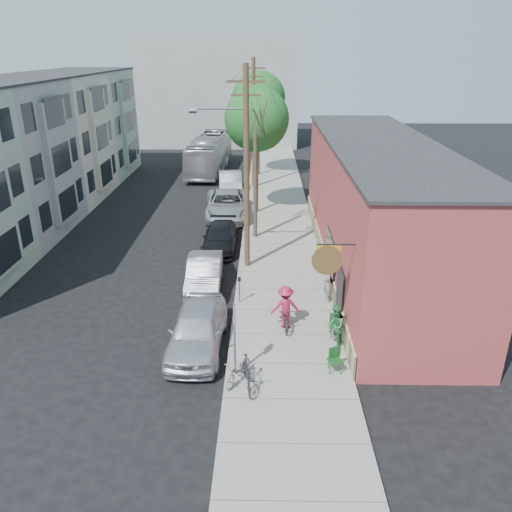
{
  "coord_description": "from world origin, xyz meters",
  "views": [
    {
      "loc": [
        3.33,
        -19.28,
        10.79
      ],
      "look_at": [
        2.95,
        2.89,
        1.5
      ],
      "focal_mm": 35.0,
      "sensor_mm": 36.0,
      "label": 1
    }
  ],
  "objects_px": {
    "parked_bike_a": "(247,373)",
    "car_1": "(204,274)",
    "patron_green": "(336,326)",
    "car_2": "(220,238)",
    "car_3": "(227,205)",
    "car_4": "(231,183)",
    "bus": "(210,154)",
    "parking_meter_far": "(246,224)",
    "parked_bike_b": "(238,370)",
    "cyclist": "(285,307)",
    "utility_pole_near": "(245,167)",
    "tree_leafy_far": "(259,99)",
    "tree_leafy_mid": "(257,119)",
    "patron_grey": "(328,282)",
    "parking_meter_near": "(239,286)",
    "tree_bare": "(255,187)",
    "patio_chair_b": "(335,361)",
    "patio_chair_a": "(336,326)",
    "sign_post": "(235,333)",
    "car_0": "(197,329)"
  },
  "relations": [
    {
      "from": "patio_chair_b",
      "to": "bus",
      "type": "distance_m",
      "value": 32.69
    },
    {
      "from": "car_3",
      "to": "car_4",
      "type": "bearing_deg",
      "value": 87.75
    },
    {
      "from": "patio_chair_a",
      "to": "car_0",
      "type": "relative_size",
      "value": 0.18
    },
    {
      "from": "parked_bike_a",
      "to": "parking_meter_far",
      "type": "bearing_deg",
      "value": 83.27
    },
    {
      "from": "cyclist",
      "to": "utility_pole_near",
      "type": "bearing_deg",
      "value": -82.19
    },
    {
      "from": "parked_bike_b",
      "to": "car_2",
      "type": "height_order",
      "value": "car_2"
    },
    {
      "from": "sign_post",
      "to": "parked_bike_b",
      "type": "distance_m",
      "value": 1.31
    },
    {
      "from": "parked_bike_b",
      "to": "car_3",
      "type": "bearing_deg",
      "value": 121.03
    },
    {
      "from": "parking_meter_far",
      "to": "bus",
      "type": "distance_m",
      "value": 18.67
    },
    {
      "from": "car_2",
      "to": "patio_chair_b",
      "type": "bearing_deg",
      "value": -66.91
    },
    {
      "from": "tree_leafy_far",
      "to": "parked_bike_b",
      "type": "bearing_deg",
      "value": -90.6
    },
    {
      "from": "patron_grey",
      "to": "cyclist",
      "type": "distance_m",
      "value": 2.99
    },
    {
      "from": "parking_meter_far",
      "to": "car_2",
      "type": "relative_size",
      "value": 0.27
    },
    {
      "from": "parked_bike_b",
      "to": "bus",
      "type": "height_order",
      "value": "bus"
    },
    {
      "from": "parking_meter_far",
      "to": "car_3",
      "type": "bearing_deg",
      "value": 108.23
    },
    {
      "from": "patron_green",
      "to": "car_1",
      "type": "relative_size",
      "value": 0.38
    },
    {
      "from": "patio_chair_b",
      "to": "car_2",
      "type": "distance_m",
      "value": 13.04
    },
    {
      "from": "patio_chair_a",
      "to": "patron_green",
      "type": "xyz_separation_m",
      "value": [
        -0.13,
        -0.75,
        0.43
      ]
    },
    {
      "from": "tree_leafy_mid",
      "to": "tree_leafy_far",
      "type": "distance_m",
      "value": 11.2
    },
    {
      "from": "utility_pole_near",
      "to": "patron_grey",
      "type": "relative_size",
      "value": 5.27
    },
    {
      "from": "parked_bike_a",
      "to": "car_1",
      "type": "height_order",
      "value": "car_1"
    },
    {
      "from": "car_2",
      "to": "tree_leafy_mid",
      "type": "bearing_deg",
      "value": 73.61
    },
    {
      "from": "tree_leafy_mid",
      "to": "patron_grey",
      "type": "distance_m",
      "value": 14.82
    },
    {
      "from": "patio_chair_a",
      "to": "cyclist",
      "type": "relative_size",
      "value": 0.48
    },
    {
      "from": "patron_green",
      "to": "parking_meter_far",
      "type": "bearing_deg",
      "value": -146.83
    },
    {
      "from": "car_0",
      "to": "bus",
      "type": "bearing_deg",
      "value": 96.5
    },
    {
      "from": "parking_meter_near",
      "to": "bus",
      "type": "xyz_separation_m",
      "value": [
        -4.06,
        26.6,
        0.64
      ]
    },
    {
      "from": "utility_pole_near",
      "to": "car_1",
      "type": "xyz_separation_m",
      "value": [
        -1.92,
        -2.41,
        -4.66
      ]
    },
    {
      "from": "sign_post",
      "to": "patron_green",
      "type": "xyz_separation_m",
      "value": [
        3.72,
        1.85,
        -0.81
      ]
    },
    {
      "from": "car_2",
      "to": "bus",
      "type": "distance_m",
      "value": 19.94
    },
    {
      "from": "tree_bare",
      "to": "parked_bike_a",
      "type": "xyz_separation_m",
      "value": [
        -0.01,
        -14.62,
        -2.57
      ]
    },
    {
      "from": "cyclist",
      "to": "parked_bike_a",
      "type": "height_order",
      "value": "cyclist"
    },
    {
      "from": "tree_bare",
      "to": "patio_chair_a",
      "type": "relative_size",
      "value": 7.06
    },
    {
      "from": "parked_bike_b",
      "to": "car_2",
      "type": "distance_m",
      "value": 12.7
    },
    {
      "from": "parked_bike_a",
      "to": "car_3",
      "type": "bearing_deg",
      "value": 87.16
    },
    {
      "from": "patio_chair_b",
      "to": "parked_bike_b",
      "type": "distance_m",
      "value": 3.43
    },
    {
      "from": "patio_chair_a",
      "to": "patron_green",
      "type": "bearing_deg",
      "value": -85.0
    },
    {
      "from": "parking_meter_near",
      "to": "parked_bike_a",
      "type": "relative_size",
      "value": 0.69
    },
    {
      "from": "utility_pole_near",
      "to": "tree_leafy_far",
      "type": "bearing_deg",
      "value": 88.86
    },
    {
      "from": "patio_chair_a",
      "to": "parked_bike_a",
      "type": "height_order",
      "value": "parked_bike_a"
    },
    {
      "from": "parking_meter_near",
      "to": "parked_bike_b",
      "type": "height_order",
      "value": "parking_meter_near"
    },
    {
      "from": "parked_bike_b",
      "to": "car_4",
      "type": "relative_size",
      "value": 0.33
    },
    {
      "from": "cyclist",
      "to": "parked_bike_a",
      "type": "distance_m",
      "value": 4.26
    },
    {
      "from": "parking_meter_near",
      "to": "parking_meter_far",
      "type": "xyz_separation_m",
      "value": [
        0.0,
        8.38,
        0.0
      ]
    },
    {
      "from": "parking_meter_far",
      "to": "car_4",
      "type": "height_order",
      "value": "car_4"
    },
    {
      "from": "patron_green",
      "to": "parked_bike_a",
      "type": "relative_size",
      "value": 0.97
    },
    {
      "from": "patron_green",
      "to": "car_2",
      "type": "height_order",
      "value": "patron_green"
    },
    {
      "from": "cyclist",
      "to": "car_1",
      "type": "height_order",
      "value": "cyclist"
    },
    {
      "from": "utility_pole_near",
      "to": "patio_chair_b",
      "type": "xyz_separation_m",
      "value": [
        3.47,
        -9.32,
        -4.82
      ]
    },
    {
      "from": "patio_chair_b",
      "to": "patio_chair_a",
      "type": "bearing_deg",
      "value": 61.21
    }
  ]
}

